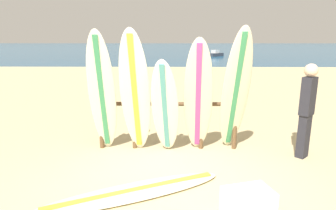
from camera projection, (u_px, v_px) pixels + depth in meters
ground_plane at (177, 190)px, 4.29m from camera, size 120.00×120.00×0.00m
ocean_water at (173, 48)px, 60.70m from camera, size 120.00×80.00×0.01m
surfboard_rack at (168, 117)px, 5.76m from camera, size 2.81×0.09×1.08m
surfboard_leaning_far_left at (102, 94)px, 5.37m from camera, size 0.54×0.77×2.38m
surfboard_leaning_left at (135, 94)px, 5.32m from camera, size 0.62×0.78×2.40m
surfboard_leaning_center_left at (165, 109)px, 5.28m from camera, size 0.60×0.86×1.89m
surfboard_leaning_center at (198, 98)px, 5.33m from camera, size 0.61×0.86×2.24m
surfboard_leaning_center_right at (235, 93)px, 5.33m from camera, size 0.52×0.98×2.43m
surfboard_lying_on_sand at (134, 192)px, 4.18m from camera, size 2.75×1.63×0.08m
beachgoer_standing at (307, 107)px, 5.26m from camera, size 0.33×0.33×1.77m
small_boat_offshore at (215, 54)px, 33.79m from camera, size 2.15×2.14×0.71m
cooler_box at (248, 203)px, 3.63m from camera, size 0.69×0.55×0.36m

